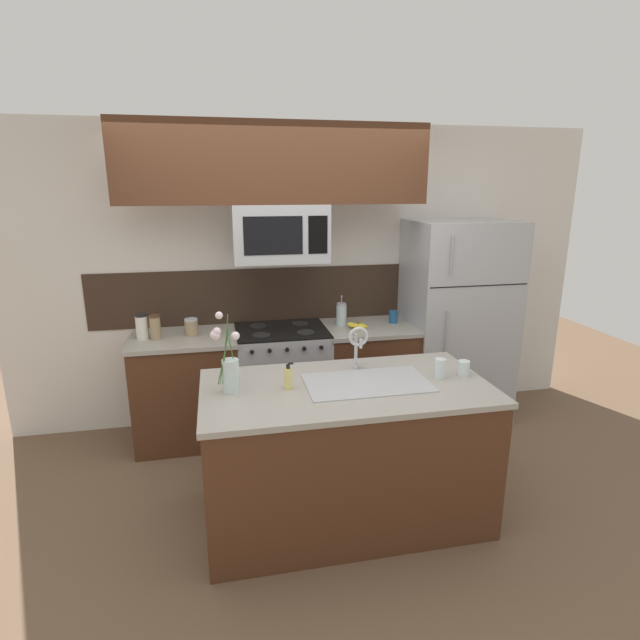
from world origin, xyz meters
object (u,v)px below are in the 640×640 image
(stove_range, at_px, (283,381))
(microwave, at_px, (280,233))
(banana_bunch, at_px, (358,326))
(french_press, at_px, (341,314))
(flower_vase, at_px, (229,370))
(storage_jar_medium, at_px, (155,327))
(drinking_glass, at_px, (440,368))
(spare_glass, at_px, (464,368))
(storage_jar_tall, at_px, (142,326))
(coffee_tin, at_px, (393,317))
(refrigerator, at_px, (456,321))
(dish_soap_bottle, at_px, (288,378))
(storage_jar_short, at_px, (191,327))
(sink_faucet, at_px, (358,342))

(stove_range, height_order, microwave, microwave)
(banana_bunch, xyz_separation_m, french_press, (-0.12, 0.12, 0.08))
(flower_vase, bearing_deg, storage_jar_medium, 114.57)
(french_press, bearing_deg, drinking_glass, -76.76)
(banana_bunch, xyz_separation_m, spare_glass, (0.36, -1.18, 0.03))
(storage_jar_tall, relative_size, banana_bunch, 1.07)
(flower_vase, bearing_deg, stove_range, 69.06)
(french_press, relative_size, flower_vase, 0.54)
(french_press, relative_size, coffee_tin, 2.43)
(refrigerator, height_order, dish_soap_bottle, refrigerator)
(storage_jar_tall, height_order, drinking_glass, storage_jar_tall)
(stove_range, bearing_deg, coffee_tin, 2.86)
(storage_jar_tall, distance_m, french_press, 1.64)
(storage_jar_short, height_order, french_press, french_press)
(banana_bunch, bearing_deg, coffee_tin, 17.24)
(stove_range, height_order, storage_jar_medium, storage_jar_medium)
(storage_jar_short, relative_size, sink_faucet, 0.45)
(refrigerator, relative_size, banana_bunch, 9.43)
(sink_faucet, bearing_deg, storage_jar_tall, 144.94)
(french_press, bearing_deg, banana_bunch, -45.68)
(stove_range, relative_size, storage_jar_medium, 4.72)
(microwave, xyz_separation_m, spare_glass, (1.01, -1.22, -0.77))
(spare_glass, bearing_deg, flower_vase, 178.74)
(storage_jar_short, bearing_deg, flower_vase, -77.73)
(microwave, relative_size, spare_glass, 7.69)
(banana_bunch, bearing_deg, microwave, 176.57)
(sink_faucet, bearing_deg, storage_jar_medium, 143.74)
(storage_jar_medium, relative_size, drinking_glass, 1.53)
(spare_glass, xyz_separation_m, flower_vase, (-1.48, 0.03, 0.09))
(drinking_glass, distance_m, flower_vase, 1.31)
(sink_faucet, relative_size, flower_vase, 0.62)
(spare_glass, bearing_deg, coffee_tin, 90.39)
(coffee_tin, xyz_separation_m, drinking_glass, (-0.16, -1.31, 0.01))
(storage_jar_medium, relative_size, sink_faucet, 0.64)
(stove_range, distance_m, microwave, 1.26)
(refrigerator, relative_size, flower_vase, 3.63)
(microwave, relative_size, flower_vase, 1.50)
(stove_range, bearing_deg, storage_jar_medium, -178.57)
(banana_bunch, relative_size, flower_vase, 0.39)
(microwave, distance_m, coffee_tin, 1.26)
(storage_jar_medium, bearing_deg, refrigerator, 1.00)
(microwave, distance_m, spare_glass, 1.76)
(refrigerator, bearing_deg, stove_range, -179.28)
(stove_range, relative_size, drinking_glass, 7.22)
(sink_faucet, bearing_deg, spare_glass, -18.16)
(storage_jar_tall, distance_m, flower_vase, 1.38)
(refrigerator, distance_m, banana_bunch, 0.95)
(microwave, distance_m, dish_soap_bottle, 1.43)
(stove_range, distance_m, banana_bunch, 0.80)
(refrigerator, height_order, french_press, refrigerator)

